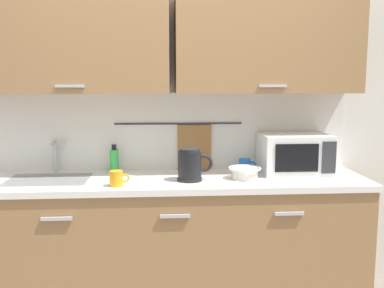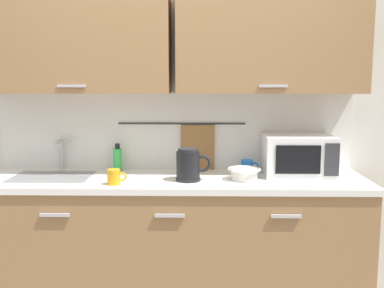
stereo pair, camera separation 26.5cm
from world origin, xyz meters
The scene contains 9 objects.
counter_unit centered at (-0.01, 0.30, 0.46)m, with size 2.53×0.64×0.90m.
back_wall_assembly centered at (0.00, 0.53, 1.52)m, with size 3.70×0.41×2.50m.
sink_faucet centered at (-0.81, 0.53, 1.04)m, with size 0.09×0.17×0.22m.
microwave centered at (0.84, 0.41, 1.04)m, with size 0.46×0.35×0.27m.
electric_kettle centered at (0.11, 0.22, 1.00)m, with size 0.23×0.16×0.21m.
dish_soap_bottle centered at (-0.40, 0.51, 0.99)m, with size 0.06×0.06×0.20m.
mug_near_sink centered at (-0.35, 0.10, 0.95)m, with size 0.12×0.08×0.09m.
mixing_bowl centered at (0.46, 0.25, 0.94)m, with size 0.21×0.21×0.08m.
mug_by_kettle centered at (0.50, 0.45, 0.95)m, with size 0.12×0.08×0.09m.
Camera 1 is at (-0.08, -2.55, 1.54)m, focal length 41.71 mm.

